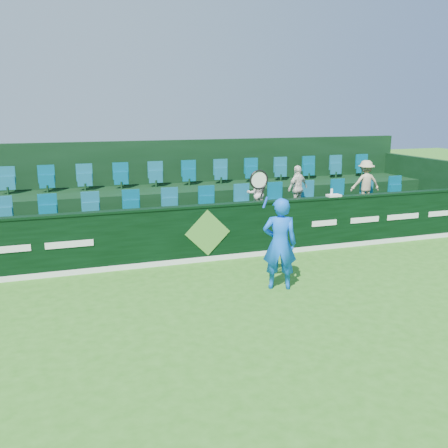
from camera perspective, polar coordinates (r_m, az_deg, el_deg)
name	(u,v)px	position (r m, az deg, el deg)	size (l,w,h in m)	color
ground	(277,328)	(8.46, 6.09, -11.76)	(60.00, 60.00, 0.00)	#2D6D1A
sponsor_hoarding	(206,233)	(11.78, -2.03, -1.01)	(16.00, 0.25, 1.35)	black
stand_tier_front	(194,233)	(12.87, -3.46, -1.06)	(16.00, 2.00, 0.80)	black
stand_tier_back	(176,210)	(14.61, -5.48, 1.62)	(16.00, 1.80, 1.30)	black
stand_rear	(172,188)	(14.94, -5.93, 4.07)	(16.00, 4.10, 2.60)	black
seat_row_front	(189,204)	(13.10, -3.97, 2.32)	(13.50, 0.50, 0.60)	#145F78
seat_row_back	(173,176)	(14.74, -5.83, 5.46)	(13.50, 0.50, 0.60)	#145F78
tennis_player	(279,243)	(9.94, 6.35, -2.18)	(1.15, 0.66, 2.48)	blue
spectator_left	(256,193)	(13.25, 3.72, 3.53)	(0.53, 0.41, 1.09)	beige
spectator_middle	(298,188)	(13.75, 8.41, 4.07)	(0.73, 0.30, 1.24)	white
spectator_right	(365,183)	(14.85, 15.85, 4.51)	(0.84, 0.49, 1.31)	tan
towel	(334,195)	(13.01, 12.44, 3.20)	(0.34, 0.22, 0.05)	white
drinks_bottle	(332,193)	(12.96, 12.20, 3.52)	(0.07, 0.07, 0.20)	white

